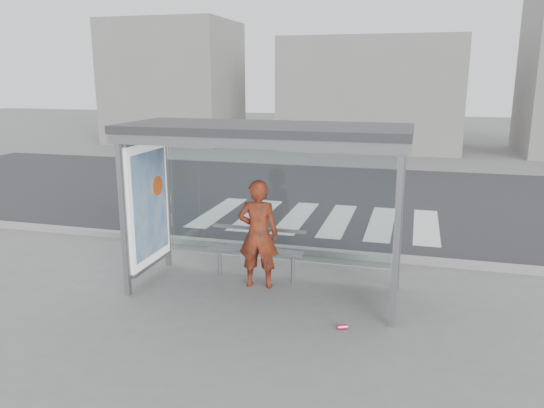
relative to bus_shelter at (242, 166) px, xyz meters
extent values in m
plane|color=slate|center=(0.37, -0.06, -1.98)|extent=(80.00, 80.00, 0.00)
cube|color=black|center=(0.37, 6.94, -1.98)|extent=(30.00, 10.00, 0.01)
cube|color=gray|center=(0.37, 1.89, -1.92)|extent=(30.00, 0.18, 0.12)
cube|color=silver|center=(-2.13, 4.44, -1.98)|extent=(0.55, 3.00, 0.00)
cube|color=silver|center=(-1.13, 4.44, -1.98)|extent=(0.55, 3.00, 0.00)
cube|color=silver|center=(-0.13, 4.44, -1.98)|extent=(0.55, 3.00, 0.00)
cube|color=silver|center=(0.87, 4.44, -1.98)|extent=(0.55, 3.00, 0.00)
cube|color=silver|center=(1.87, 4.44, -1.98)|extent=(0.55, 3.00, 0.00)
cube|color=silver|center=(2.87, 4.44, -1.98)|extent=(0.55, 3.00, 0.00)
cube|color=gray|center=(-1.63, -0.76, -0.73)|extent=(0.08, 0.08, 2.50)
cube|color=gray|center=(2.37, -0.76, -0.73)|extent=(0.08, 0.08, 2.50)
cube|color=gray|center=(-1.63, 0.64, -0.73)|extent=(0.08, 0.08, 2.50)
cube|color=gray|center=(2.37, 0.64, -0.73)|extent=(0.08, 0.08, 2.50)
cube|color=#2D2D30|center=(0.37, -0.06, 0.58)|extent=(4.25, 1.65, 0.12)
cube|color=gray|center=(0.37, -0.82, 0.47)|extent=(4.25, 0.06, 0.18)
cube|color=white|center=(0.37, 0.64, -0.68)|extent=(3.80, 0.02, 2.00)
cube|color=white|center=(-1.63, -0.06, -0.68)|extent=(0.15, 1.25, 2.00)
cube|color=#3276B6|center=(-1.54, -0.06, -0.68)|extent=(0.01, 1.10, 1.70)
cylinder|color=#DC5213|center=(-1.53, 0.19, -0.43)|extent=(0.02, 0.32, 0.32)
cube|color=white|center=(2.37, -0.06, -0.68)|extent=(0.03, 1.25, 2.00)
cube|color=beige|center=(2.34, -0.01, -0.58)|extent=(0.03, 0.86, 1.16)
cube|color=gray|center=(-9.63, 17.94, 1.02)|extent=(6.00, 5.00, 6.00)
cube|color=gray|center=(0.37, 17.94, 0.52)|extent=(8.00, 5.00, 5.00)
imported|color=#C93E12|center=(0.22, 0.12, -1.10)|extent=(0.69, 0.50, 1.76)
cube|color=slate|center=(0.08, 0.41, -1.48)|extent=(1.64, 0.20, 0.05)
cylinder|color=slate|center=(-0.56, 0.41, -1.74)|extent=(0.06, 0.06, 0.48)
cylinder|color=slate|center=(0.72, 0.41, -1.74)|extent=(0.06, 0.06, 0.48)
cube|color=slate|center=(0.08, 0.60, -1.16)|extent=(1.64, 0.04, 0.05)
cylinder|color=#E2426F|center=(1.74, -1.03, -1.95)|extent=(0.15, 0.12, 0.07)
camera|label=1|loc=(2.55, -7.56, 1.33)|focal=35.00mm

